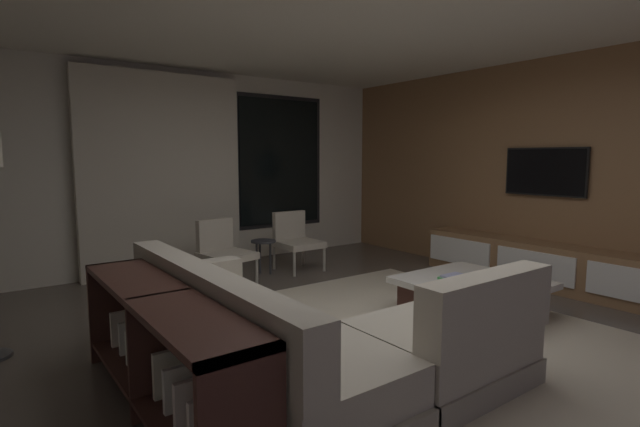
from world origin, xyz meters
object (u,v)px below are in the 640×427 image
object	(u,v)px
coffee_table	(472,297)
book_stack_on_coffee_table	(454,277)
console_table_behind_couch	(162,347)
sectional_couch	(303,339)
accent_chair_near_window	(295,238)
side_stool	(263,247)
mounted_tv	(545,172)
accent_chair_by_curtain	(223,249)
media_console	(548,267)

from	to	relation	value
coffee_table	book_stack_on_coffee_table	bearing A→B (deg)	142.29
book_stack_on_coffee_table	console_table_behind_couch	bearing A→B (deg)	-177.80
sectional_couch	coffee_table	bearing A→B (deg)	3.60
book_stack_on_coffee_table	accent_chair_near_window	world-z (taller)	accent_chair_near_window
book_stack_on_coffee_table	side_stool	world-z (taller)	side_stool
mounted_tv	console_table_behind_couch	world-z (taller)	mounted_tv
sectional_couch	accent_chair_by_curtain	bearing A→B (deg)	76.42
sectional_couch	book_stack_on_coffee_table	world-z (taller)	sectional_couch
coffee_table	side_stool	bearing A→B (deg)	107.36
coffee_table	media_console	world-z (taller)	media_console
coffee_table	side_stool	xyz separation A→B (m)	(-0.81, 2.59, 0.19)
console_table_behind_couch	book_stack_on_coffee_table	bearing A→B (deg)	2.20
media_console	side_stool	bearing A→B (deg)	133.38
sectional_couch	accent_chair_near_window	distance (m)	3.27
book_stack_on_coffee_table	side_stool	size ratio (longest dim) A/B	0.53
book_stack_on_coffee_table	sectional_couch	bearing A→B (deg)	-172.94
media_console	console_table_behind_couch	bearing A→B (deg)	-178.92
book_stack_on_coffee_table	media_console	xyz separation A→B (m)	(1.70, -0.02, -0.13)
sectional_couch	console_table_behind_couch	size ratio (longest dim) A/B	1.19
side_stool	sectional_couch	bearing A→B (deg)	-114.51
coffee_table	accent_chair_by_curtain	world-z (taller)	accent_chair_by_curtain
side_stool	console_table_behind_couch	bearing A→B (deg)	-129.71
coffee_table	accent_chair_near_window	size ratio (longest dim) A/B	1.49
accent_chair_by_curtain	side_stool	world-z (taller)	accent_chair_by_curtain
sectional_couch	book_stack_on_coffee_table	xyz separation A→B (m)	(1.91, 0.24, 0.09)
media_console	coffee_table	bearing A→B (deg)	-176.88
side_stool	book_stack_on_coffee_table	bearing A→B (deg)	-74.89
accent_chair_near_window	side_stool	size ratio (longest dim) A/B	1.70
media_console	console_table_behind_couch	distance (m)	4.53
accent_chair_near_window	side_stool	bearing A→B (deg)	-176.33
book_stack_on_coffee_table	accent_chair_near_window	bearing A→B (deg)	93.43
sectional_couch	side_stool	bearing A→B (deg)	65.49
side_stool	media_console	world-z (taller)	media_console
sectional_couch	media_console	bearing A→B (deg)	3.39
media_console	accent_chair_near_window	bearing A→B (deg)	126.05
coffee_table	accent_chair_by_curtain	size ratio (longest dim) A/B	1.49
sectional_couch	mounted_tv	size ratio (longest dim) A/B	2.52
sectional_couch	coffee_table	xyz separation A→B (m)	(2.05, 0.13, -0.10)
coffee_table	mounted_tv	world-z (taller)	mounted_tv
accent_chair_by_curtain	console_table_behind_couch	xyz separation A→B (m)	(-1.55, -2.50, -0.02)
sectional_couch	side_stool	world-z (taller)	sectional_couch
accent_chair_near_window	media_console	size ratio (longest dim) A/B	0.25
mounted_tv	console_table_behind_couch	distance (m)	4.81
coffee_table	accent_chair_by_curtain	xyz separation A→B (m)	(-1.42, 2.50, 0.25)
media_console	mounted_tv	bearing A→B (deg)	47.54
console_table_behind_couch	sectional_couch	bearing A→B (deg)	-8.02
accent_chair_by_curtain	console_table_behind_couch	distance (m)	2.94
side_stool	mounted_tv	xyz separation A→B (m)	(2.55, -2.31, 0.98)
coffee_table	book_stack_on_coffee_table	distance (m)	0.26
sectional_couch	mounted_tv	distance (m)	3.96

